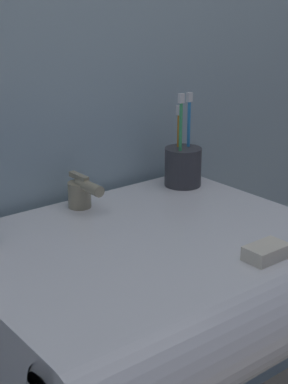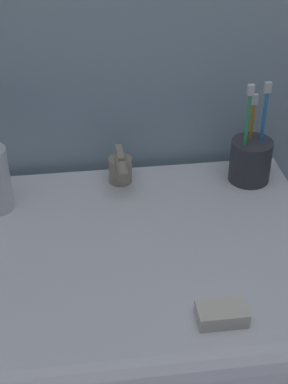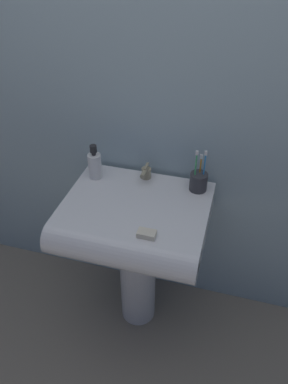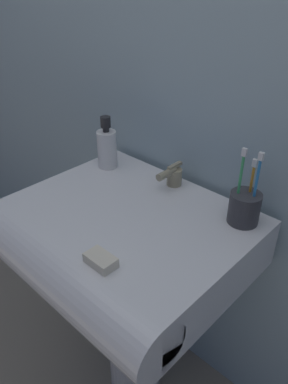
# 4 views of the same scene
# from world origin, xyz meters

# --- Properties ---
(ground_plane) EXTENTS (6.00, 6.00, 0.00)m
(ground_plane) POSITION_xyz_m (0.00, 0.00, 0.00)
(ground_plane) COLOR gray
(ground_plane) RESTS_ON ground
(wall_back) EXTENTS (5.00, 0.05, 2.40)m
(wall_back) POSITION_xyz_m (0.00, 0.28, 1.20)
(wall_back) COLOR #9EB7C1
(wall_back) RESTS_ON ground
(sink_pedestal) EXTENTS (0.18, 0.18, 0.65)m
(sink_pedestal) POSITION_xyz_m (0.00, 0.00, 0.33)
(sink_pedestal) COLOR white
(sink_pedestal) RESTS_ON ground
(sink_basin) EXTENTS (0.64, 0.54, 0.14)m
(sink_basin) POSITION_xyz_m (0.00, -0.06, 0.73)
(sink_basin) COLOR white
(sink_basin) RESTS_ON sink_pedestal
(faucet) EXTENTS (0.05, 0.10, 0.07)m
(faucet) POSITION_xyz_m (-0.01, 0.18, 0.83)
(faucet) COLOR tan
(faucet) RESTS_ON sink_basin
(toothbrush_cup) EXTENTS (0.08, 0.08, 0.21)m
(toothbrush_cup) POSITION_xyz_m (0.24, 0.16, 0.84)
(toothbrush_cup) COLOR #38383D
(toothbrush_cup) RESTS_ON sink_basin
(soap_bottle) EXTENTS (0.06, 0.06, 0.17)m
(soap_bottle) POSITION_xyz_m (-0.24, 0.13, 0.87)
(soap_bottle) COLOR white
(soap_bottle) RESTS_ON sink_basin
(bar_soap) EXTENTS (0.07, 0.04, 0.02)m
(bar_soap) POSITION_xyz_m (0.10, -0.20, 0.81)
(bar_soap) COLOR silver
(bar_soap) RESTS_ON sink_basin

